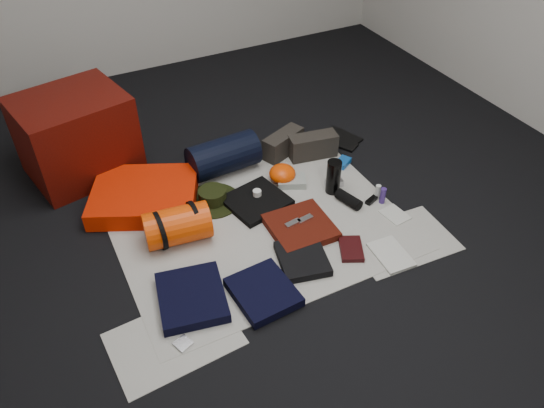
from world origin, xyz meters
name	(u,v)px	position (x,y,z in m)	size (l,w,h in m)	color
floor	(258,224)	(0.00, 0.00, -0.01)	(4.50, 4.50, 0.02)	black
newspaper_mat	(258,223)	(0.00, 0.00, 0.00)	(1.60, 1.30, 0.01)	beige
newspaper_sheet_front_left	(174,339)	(-0.70, -0.55, 0.00)	(0.58, 0.40, 0.00)	beige
newspaper_sheet_front_right	(401,241)	(0.65, -0.50, 0.00)	(0.58, 0.40, 0.00)	beige
red_cabinet	(76,136)	(-0.78, 0.98, 0.26)	(0.63, 0.53, 0.53)	#4D0B05
sleeping_pad	(145,196)	(-0.53, 0.47, 0.06)	(0.61, 0.50, 0.11)	red
stuff_sack	(177,226)	(-0.46, 0.07, 0.11)	(0.21, 0.21, 0.36)	#E43D03
sack_strap_left	(160,231)	(-0.56, 0.07, 0.11)	(0.22, 0.22, 0.03)	black
sack_strap_right	(195,220)	(-0.36, 0.07, 0.11)	(0.22, 0.22, 0.03)	black
navy_duffel	(223,156)	(0.02, 0.56, 0.12)	(0.23, 0.23, 0.45)	black
boonie_brim	(213,200)	(-0.16, 0.30, 0.01)	(0.34, 0.34, 0.01)	black
boonie_crown	(212,195)	(-0.16, 0.30, 0.05)	(0.17, 0.17, 0.07)	black
hiking_boot_left	(283,144)	(0.46, 0.56, 0.08)	(0.31, 0.12, 0.15)	#2D2823
hiking_boot_right	(313,146)	(0.62, 0.44, 0.09)	(0.32, 0.12, 0.16)	#2D2823
flip_flop_left	(337,142)	(0.86, 0.50, 0.01)	(0.11, 0.29, 0.02)	black
flip_flop_right	(344,136)	(0.95, 0.55, 0.01)	(0.10, 0.26, 0.01)	black
trousers_navy_a	(192,297)	(-0.55, -0.38, 0.03)	(0.32, 0.37, 0.06)	black
trousers_navy_b	(263,292)	(-0.21, -0.51, 0.03)	(0.29, 0.33, 0.05)	black
trousers_charcoal	(302,259)	(0.08, -0.39, 0.03)	(0.25, 0.29, 0.04)	black
black_tshirt	(256,201)	(0.07, 0.16, 0.02)	(0.34, 0.32, 0.03)	black
red_shirt	(301,227)	(0.19, -0.17, 0.03)	(0.34, 0.34, 0.05)	#471007
orange_stuff_sack	(282,174)	(0.31, 0.29, 0.06)	(0.17, 0.17, 0.11)	#E43D03
first_aid_pouch	(292,181)	(0.35, 0.23, 0.03)	(0.17, 0.13, 0.04)	gray
water_bottle	(333,177)	(0.54, 0.05, 0.12)	(0.09, 0.09, 0.22)	black
speaker	(349,199)	(0.56, -0.10, 0.04)	(0.07, 0.07, 0.17)	black
compact_camera	(334,183)	(0.58, 0.09, 0.03)	(0.10, 0.06, 0.04)	silver
cyan_case	(343,162)	(0.75, 0.26, 0.02)	(0.11, 0.07, 0.04)	#0F4998
toiletry_purple	(383,196)	(0.75, -0.18, 0.06)	(0.04, 0.04, 0.10)	navy
toiletry_clear	(378,192)	(0.75, -0.13, 0.05)	(0.03, 0.03, 0.09)	silver
paperback_book	(351,249)	(0.35, -0.44, 0.02)	(0.12, 0.19, 0.03)	black
map_booklet	(391,254)	(0.53, -0.57, 0.01)	(0.17, 0.25, 0.01)	#BABAB1
map_printout	(395,215)	(0.75, -0.31, 0.01)	(0.12, 0.16, 0.01)	#BABAB1
sunglasses	(371,200)	(0.70, -0.14, 0.02)	(0.09, 0.04, 0.02)	black
key_cluster	(183,344)	(-0.67, -0.60, 0.01)	(0.07, 0.07, 0.01)	silver
tape_roll	(257,193)	(0.09, 0.19, 0.06)	(0.05, 0.05, 0.04)	silver
energy_bar_a	(293,223)	(0.15, -0.15, 0.06)	(0.10, 0.04, 0.01)	silver
energy_bar_b	(305,219)	(0.23, -0.15, 0.06)	(0.10, 0.04, 0.01)	silver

